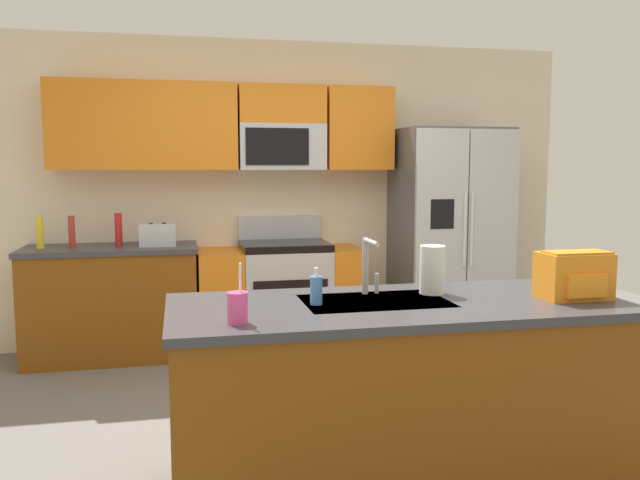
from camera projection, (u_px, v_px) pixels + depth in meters
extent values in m
plane|color=#66605B|center=(335.00, 431.00, 3.76)|extent=(9.00, 9.00, 0.00)
cube|color=beige|center=(278.00, 192.00, 5.70)|extent=(5.20, 0.10, 2.60)
cube|color=orange|center=(94.00, 126.00, 5.11)|extent=(0.70, 0.32, 0.70)
cube|color=orange|center=(188.00, 127.00, 5.27)|extent=(0.77, 0.32, 0.70)
cube|color=orange|center=(358.00, 129.00, 5.57)|extent=(0.57, 0.32, 0.70)
cube|color=#B7BABF|center=(282.00, 147.00, 5.45)|extent=(0.72, 0.32, 0.38)
cube|color=black|center=(277.00, 147.00, 5.28)|extent=(0.52, 0.01, 0.30)
cube|color=orange|center=(281.00, 105.00, 5.41)|extent=(0.72, 0.32, 0.32)
cube|color=brown|center=(112.00, 305.00, 5.16)|extent=(1.31, 0.60, 0.86)
cube|color=#38383D|center=(110.00, 249.00, 5.11)|extent=(1.34, 0.63, 0.04)
cube|color=#B7BABF|center=(285.00, 298.00, 5.46)|extent=(0.72, 0.60, 0.84)
cube|color=black|center=(291.00, 302.00, 5.16)|extent=(0.60, 0.01, 0.36)
cube|color=black|center=(285.00, 246.00, 5.41)|extent=(0.72, 0.60, 0.06)
cube|color=#B7BABF|center=(280.00, 227.00, 5.65)|extent=(0.72, 0.06, 0.20)
cube|color=orange|center=(221.00, 301.00, 5.34)|extent=(0.36, 0.60, 0.84)
cube|color=orange|center=(343.00, 296.00, 5.56)|extent=(0.28, 0.60, 0.84)
cube|color=#4C4F54|center=(448.00, 236.00, 5.66)|extent=(0.90, 0.70, 1.85)
cube|color=#B7BABF|center=(441.00, 241.00, 5.25)|extent=(0.44, 0.04, 1.81)
cube|color=#B7BABF|center=(492.00, 240.00, 5.35)|extent=(0.44, 0.04, 1.81)
cylinder|color=silver|center=(465.00, 230.00, 5.25)|extent=(0.02, 0.02, 0.60)
cylinder|color=silver|center=(472.00, 230.00, 5.26)|extent=(0.02, 0.02, 0.60)
cube|color=black|center=(442.00, 214.00, 5.20)|extent=(0.20, 0.00, 0.24)
cube|color=brown|center=(397.00, 399.00, 3.07)|extent=(2.09, 0.84, 0.86)
cube|color=#38383D|center=(399.00, 306.00, 3.02)|extent=(2.13, 0.88, 0.04)
cube|color=#B7BABF|center=(375.00, 304.00, 3.05)|extent=(0.68, 0.44, 0.03)
cube|color=#B7BABF|center=(158.00, 235.00, 5.13)|extent=(0.28, 0.16, 0.18)
cube|color=black|center=(151.00, 224.00, 5.10)|extent=(0.03, 0.11, 0.01)
cube|color=black|center=(164.00, 224.00, 5.13)|extent=(0.03, 0.11, 0.01)
cylinder|color=#B2332D|center=(72.00, 232.00, 5.03)|extent=(0.05, 0.05, 0.25)
cylinder|color=red|center=(118.00, 229.00, 5.15)|extent=(0.06, 0.06, 0.26)
cylinder|color=yellow|center=(40.00, 233.00, 4.96)|extent=(0.06, 0.06, 0.25)
cylinder|color=#B7BABF|center=(365.00, 266.00, 3.19)|extent=(0.03, 0.03, 0.28)
cylinder|color=#B7BABF|center=(371.00, 242.00, 3.08)|extent=(0.02, 0.20, 0.02)
cylinder|color=#B7BABF|center=(377.00, 283.00, 3.22)|extent=(0.02, 0.02, 0.10)
cylinder|color=#EA4C93|center=(238.00, 308.00, 2.60)|extent=(0.08, 0.08, 0.13)
cylinder|color=white|center=(240.00, 280.00, 2.59)|extent=(0.01, 0.03, 0.14)
cylinder|color=#4C8CD8|center=(316.00, 290.00, 2.95)|extent=(0.06, 0.06, 0.13)
cylinder|color=white|center=(316.00, 272.00, 2.94)|extent=(0.02, 0.02, 0.04)
cylinder|color=white|center=(432.00, 270.00, 3.20)|extent=(0.12, 0.12, 0.24)
cube|color=orange|center=(574.00, 276.00, 3.09)|extent=(0.32, 0.20, 0.22)
cube|color=#C7701A|center=(577.00, 254.00, 3.06)|extent=(0.30, 0.14, 0.03)
cube|color=orange|center=(587.00, 286.00, 2.99)|extent=(0.20, 0.03, 0.11)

